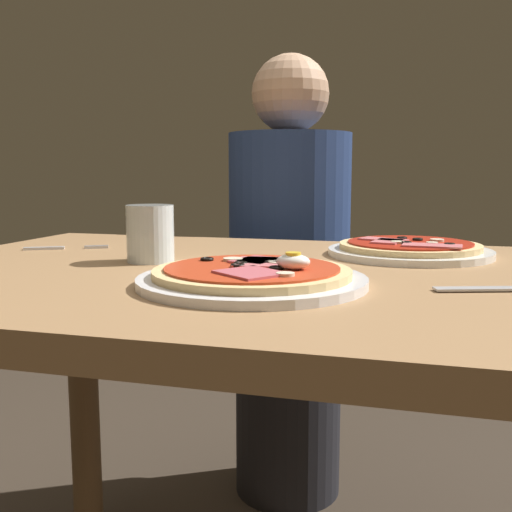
# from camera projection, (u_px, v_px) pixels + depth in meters

# --- Properties ---
(dining_table) EXTENTS (1.17, 0.81, 0.73)m
(dining_table) POSITION_uv_depth(u_px,v_px,m) (256.00, 343.00, 0.94)
(dining_table) COLOR #9E754C
(dining_table) RESTS_ON ground
(pizza_foreground) EXTENTS (0.30, 0.30, 0.05)m
(pizza_foreground) POSITION_uv_depth(u_px,v_px,m) (253.00, 276.00, 0.79)
(pizza_foreground) COLOR white
(pizza_foreground) RESTS_ON dining_table
(pizza_across_left) EXTENTS (0.29, 0.29, 0.03)m
(pizza_across_left) POSITION_uv_depth(u_px,v_px,m) (410.00, 249.00, 1.07)
(pizza_across_left) COLOR white
(pizza_across_left) RESTS_ON dining_table
(water_glass_near) EXTENTS (0.08, 0.08, 0.09)m
(water_glass_near) POSITION_uv_depth(u_px,v_px,m) (150.00, 237.00, 0.99)
(water_glass_near) COLOR silver
(water_glass_near) RESTS_ON dining_table
(fork) EXTENTS (0.15, 0.09, 0.00)m
(fork) POSITION_uv_depth(u_px,v_px,m) (59.00, 248.00, 1.16)
(fork) COLOR silver
(fork) RESTS_ON dining_table
(diner_person) EXTENTS (0.32, 0.32, 1.18)m
(diner_person) POSITION_uv_depth(u_px,v_px,m) (289.00, 292.00, 1.61)
(diner_person) COLOR black
(diner_person) RESTS_ON ground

